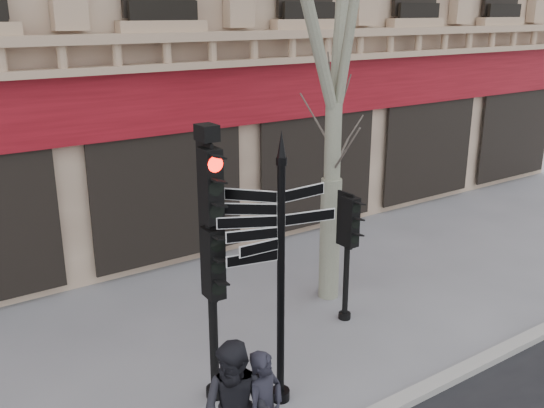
# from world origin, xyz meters

# --- Properties ---
(ground) EXTENTS (80.00, 80.00, 0.00)m
(ground) POSITION_xyz_m (0.00, 0.00, 0.00)
(ground) COLOR slate
(ground) RESTS_ON ground
(fingerpost) EXTENTS (2.14, 2.14, 3.92)m
(fingerpost) POSITION_xyz_m (-0.81, -0.31, 2.63)
(fingerpost) COLOR black
(fingerpost) RESTS_ON ground
(traffic_signal_main) EXTENTS (0.45, 0.33, 3.98)m
(traffic_signal_main) POSITION_xyz_m (-1.54, 0.29, 2.51)
(traffic_signal_main) COLOR black
(traffic_signal_main) RESTS_ON ground
(traffic_signal_secondary) EXTENTS (0.40, 0.29, 2.32)m
(traffic_signal_secondary) POSITION_xyz_m (1.54, 0.99, 1.62)
(traffic_signal_secondary) COLOR black
(traffic_signal_secondary) RESTS_ON ground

